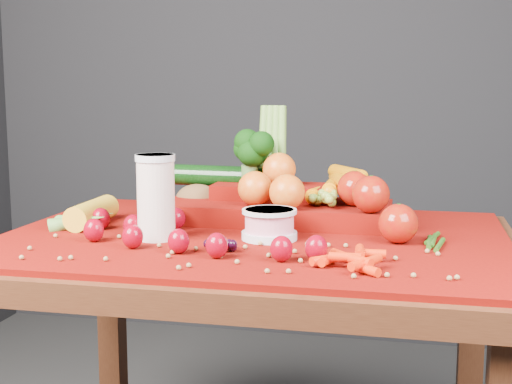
% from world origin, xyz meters
% --- Properties ---
extents(table, '(1.10, 0.80, 0.75)m').
position_xyz_m(table, '(0.00, 0.00, 0.66)').
color(table, '#34170B').
rests_on(table, ground).
extents(red_cloth, '(1.05, 0.75, 0.01)m').
position_xyz_m(red_cloth, '(0.00, 0.00, 0.76)').
color(red_cloth, '#660B03').
rests_on(red_cloth, table).
extents(milk_glass, '(0.08, 0.08, 0.17)m').
position_xyz_m(milk_glass, '(-0.18, -0.09, 0.86)').
color(milk_glass, beige).
rests_on(milk_glass, red_cloth).
extents(yogurt_bowl, '(0.11, 0.11, 0.06)m').
position_xyz_m(yogurt_bowl, '(0.04, -0.04, 0.80)').
color(yogurt_bowl, silver).
rests_on(yogurt_bowl, red_cloth).
extents(strawberry_scatter, '(0.54, 0.28, 0.05)m').
position_xyz_m(strawberry_scatter, '(-0.12, -0.14, 0.79)').
color(strawberry_scatter, '#8D000E').
rests_on(strawberry_scatter, red_cloth).
extents(dark_grape_cluster, '(0.06, 0.05, 0.03)m').
position_xyz_m(dark_grape_cluster, '(-0.03, -0.16, 0.78)').
color(dark_grape_cluster, black).
rests_on(dark_grape_cluster, red_cloth).
extents(soybean_scatter, '(0.84, 0.24, 0.01)m').
position_xyz_m(soybean_scatter, '(0.00, -0.20, 0.77)').
color(soybean_scatter, '#9F7844').
rests_on(soybean_scatter, red_cloth).
extents(corn_ear, '(0.18, 0.23, 0.06)m').
position_xyz_m(corn_ear, '(-0.38, -0.01, 0.78)').
color(corn_ear, gold).
rests_on(corn_ear, red_cloth).
extents(potato, '(0.11, 0.08, 0.07)m').
position_xyz_m(potato, '(-0.19, 0.20, 0.80)').
color(potato, brown).
rests_on(potato, red_cloth).
extents(baby_carrot_pile, '(0.17, 0.18, 0.03)m').
position_xyz_m(baby_carrot_pile, '(0.21, -0.23, 0.78)').
color(baby_carrot_pile, red).
rests_on(baby_carrot_pile, red_cloth).
extents(green_bean_pile, '(0.14, 0.12, 0.01)m').
position_xyz_m(green_bean_pile, '(0.38, -0.01, 0.77)').
color(green_bean_pile, '#244F12').
rests_on(green_bean_pile, red_cloth).
extents(produce_mound, '(0.60, 0.37, 0.27)m').
position_xyz_m(produce_mound, '(0.04, 0.15, 0.82)').
color(produce_mound, '#660B03').
rests_on(produce_mound, red_cloth).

